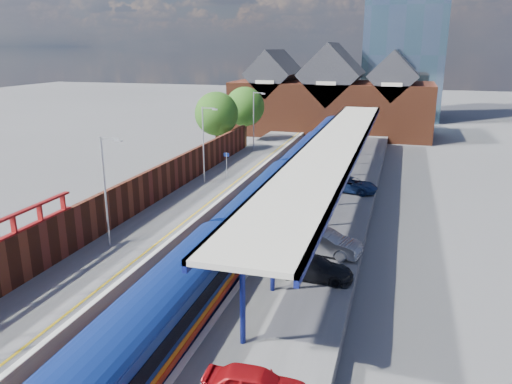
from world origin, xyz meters
TOP-DOWN VIEW (x-y plane):
  - ground at (0.00, 30.00)m, footprint 240.00×240.00m
  - ballast_bed at (0.00, 20.00)m, footprint 6.00×76.00m
  - rails at (0.00, 20.00)m, footprint 4.51×76.00m
  - left_platform at (-5.50, 20.00)m, footprint 5.00×76.00m
  - right_platform at (6.00, 20.00)m, footprint 6.00×76.00m
  - coping_left at (-3.15, 20.00)m, footprint 0.30×76.00m
  - coping_right at (3.15, 20.00)m, footprint 0.30×76.00m
  - yellow_line at (-3.75, 20.00)m, footprint 0.14×76.00m
  - train at (1.49, 22.02)m, footprint 3.01×65.93m
  - canopy at (5.48, 21.95)m, footprint 4.50×52.00m
  - lamp_post_b at (-6.36, 6.00)m, footprint 1.48×0.18m
  - lamp_post_c at (-6.36, 22.00)m, footprint 1.48×0.18m
  - lamp_post_d at (-6.36, 38.00)m, footprint 1.48×0.18m
  - platform_sign at (-5.00, 24.00)m, footprint 0.55×0.08m
  - brick_wall at (-8.10, 13.54)m, footprint 0.35×50.00m
  - station_building at (0.00, 58.00)m, footprint 30.00×12.12m
  - glass_tower at (10.00, 80.00)m, footprint 14.20×14.20m
  - tree_near at (-10.35, 35.91)m, footprint 5.20×5.20m
  - tree_far at (-9.35, 43.91)m, footprint 5.20×5.20m
  - parked_car_silver at (6.75, 8.51)m, footprint 4.85×2.40m
  - parked_car_dark at (6.78, 5.01)m, footprint 4.45×2.04m
  - parked_car_blue at (6.90, 22.63)m, footprint 4.95×2.98m

SIDE VIEW (x-z plane):
  - ground at x=0.00m, z-range 0.00..0.00m
  - ballast_bed at x=0.00m, z-range 0.00..0.06m
  - rails at x=0.00m, z-range 0.05..0.19m
  - left_platform at x=-5.50m, z-range 0.00..1.00m
  - right_platform at x=6.00m, z-range 0.00..1.00m
  - yellow_line at x=-3.75m, z-range 1.00..1.01m
  - coping_left at x=-3.15m, z-range 1.00..1.05m
  - coping_right at x=3.15m, z-range 1.00..1.05m
  - parked_car_dark at x=6.78m, z-range 1.00..2.26m
  - parked_car_blue at x=6.90m, z-range 1.00..2.29m
  - parked_car_silver at x=6.75m, z-range 1.00..2.53m
  - train at x=1.49m, z-range 0.40..3.85m
  - brick_wall at x=-8.10m, z-range 0.52..4.38m
  - platform_sign at x=-5.00m, z-range 1.44..3.94m
  - lamp_post_b at x=-6.36m, z-range 1.49..8.49m
  - lamp_post_c at x=-6.36m, z-range 1.49..8.49m
  - lamp_post_d at x=-6.36m, z-range 1.49..8.49m
  - canopy at x=5.48m, z-range 3.01..7.49m
  - tree_near at x=-10.35m, z-range 1.30..9.40m
  - tree_far at x=-9.35m, z-range 1.30..9.40m
  - station_building at x=0.00m, z-range -1.44..12.34m
  - glass_tower at x=10.00m, z-range 0.05..40.35m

